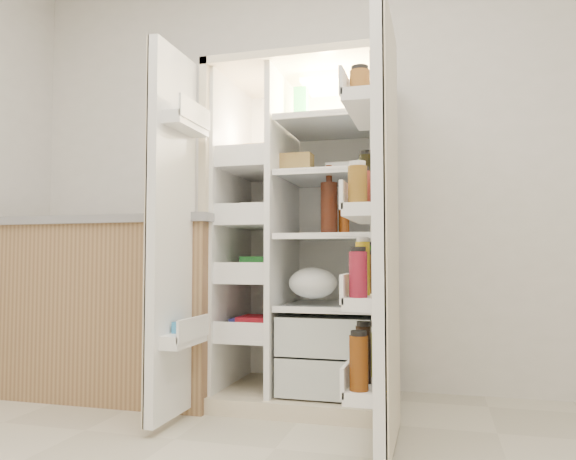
# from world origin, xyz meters

# --- Properties ---
(wall_back) EXTENTS (4.00, 0.02, 2.70)m
(wall_back) POSITION_xyz_m (0.00, 2.00, 1.35)
(wall_back) COLOR white
(wall_back) RESTS_ON floor
(refrigerator) EXTENTS (0.92, 0.70, 1.80)m
(refrigerator) POSITION_xyz_m (-0.04, 1.65, 0.74)
(refrigerator) COLOR beige
(refrigerator) RESTS_ON floor
(freezer_door) EXTENTS (0.15, 0.40, 1.72)m
(freezer_door) POSITION_xyz_m (-0.55, 1.05, 0.89)
(freezer_door) COLOR white
(freezer_door) RESTS_ON floor
(fridge_door) EXTENTS (0.17, 0.58, 1.72)m
(fridge_door) POSITION_xyz_m (0.43, 0.96, 0.87)
(fridge_door) COLOR white
(fridge_door) RESTS_ON floor
(kitchen_counter) EXTENTS (1.38, 0.73, 1.00)m
(kitchen_counter) POSITION_xyz_m (-1.14, 1.56, 0.50)
(kitchen_counter) COLOR #A27F51
(kitchen_counter) RESTS_ON floor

